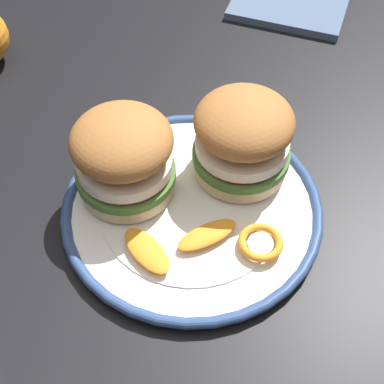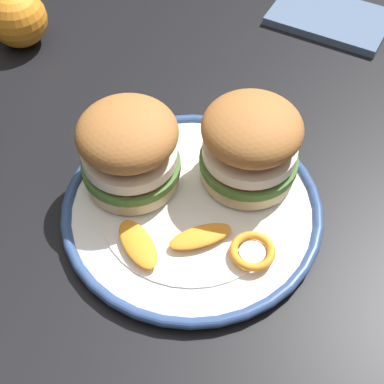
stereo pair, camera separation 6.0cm
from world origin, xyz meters
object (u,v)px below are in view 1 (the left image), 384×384
object	(u,v)px
dining_table	(171,287)
sandwich_half_right	(243,137)
dinner_plate	(192,209)
sandwich_half_left	(123,156)

from	to	relation	value
dining_table	sandwich_half_right	distance (m)	0.20
dining_table	sandwich_half_right	xyz separation A→B (m)	(-0.07, 0.11, 0.16)
dinner_plate	sandwich_half_left	distance (m)	0.10
dining_table	dinner_plate	xyz separation A→B (m)	(-0.03, 0.04, 0.10)
dinner_plate	dining_table	bearing A→B (deg)	-48.56
dining_table	sandwich_half_left	size ratio (longest dim) A/B	11.01
dining_table	sandwich_half_right	world-z (taller)	sandwich_half_right
dining_table	dinner_plate	world-z (taller)	dinner_plate
sandwich_half_left	sandwich_half_right	distance (m)	0.13
dining_table	sandwich_half_left	bearing A→B (deg)	-165.69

